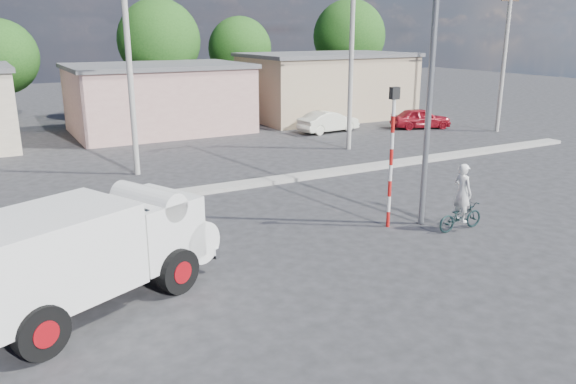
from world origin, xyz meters
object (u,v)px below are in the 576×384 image
car_red (421,118)px  traffic_pole (392,146)px  bicycle (460,216)px  streetlight (428,66)px  truck (92,249)px  cyclist (462,202)px  car_cream (329,122)px

car_red → traffic_pole: (-13.44, -13.61, 1.96)m
bicycle → streetlight: (-0.82, 1.01, 4.52)m
truck → cyclist: (10.80, -0.36, -0.44)m
bicycle → traffic_pole: bearing=53.9°
cyclist → traffic_pole: bearing=53.9°
car_red → car_cream: bearing=93.3°
cyclist → car_cream: 17.56m
bicycle → car_cream: size_ratio=0.43×
truck → car_cream: size_ratio=1.61×
truck → streetlight: 10.63m
car_red → streetlight: 19.20m
truck → car_red: bearing=8.3°
car_cream → traffic_pole: bearing=146.8°
car_red → truck: bearing=141.9°
car_red → cyclist: bearing=161.0°
traffic_pole → streetlight: bearing=-17.7°
truck → bicycle: size_ratio=3.70×
truck → bicycle: (10.80, -0.36, -0.90)m
cyclist → car_cream: cyclist is taller
cyclist → truck: bearing=88.5°
truck → cyclist: bearing=-26.6°
car_cream → streetlight: bearing=150.1°
car_cream → cyclist: bearing=153.9°
traffic_pole → streetlight: streetlight is taller
bicycle → cyclist: cyclist is taller
bicycle → car_red: car_red is taller
car_cream → streetlight: 17.47m
truck → cyclist: size_ratio=3.43×
truck → traffic_pole: (9.04, 0.95, 1.25)m
car_red → streetlight: size_ratio=0.41×
truck → car_red: size_ratio=1.67×
car_cream → traffic_pole: (-7.62, -15.25, 1.96)m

